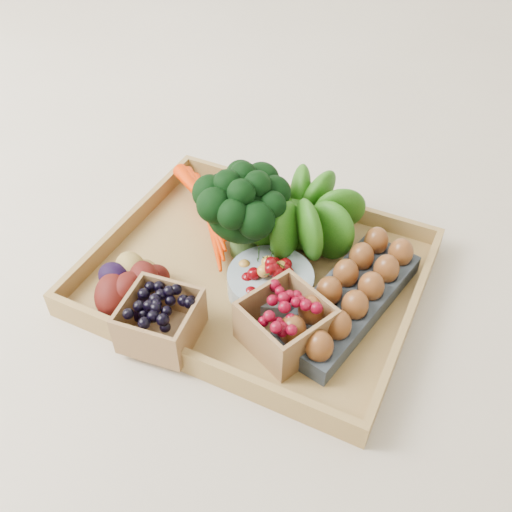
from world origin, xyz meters
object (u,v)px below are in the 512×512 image
at_px(broccoli, 243,225).
at_px(egg_carton, 348,302).
at_px(tray, 256,277).
at_px(cherry_bowl, 270,282).

xyz_separation_m(broccoli, egg_carton, (0.22, -0.05, -0.05)).
bearing_deg(broccoli, egg_carton, -12.45).
relative_size(broccoli, egg_carton, 0.54).
bearing_deg(egg_carton, tray, -169.87).
bearing_deg(egg_carton, broccoli, 179.55).
bearing_deg(tray, broccoli, 137.37).
height_order(broccoli, cherry_bowl, broccoli).
bearing_deg(tray, egg_carton, -1.87).
distance_m(broccoli, egg_carton, 0.23).
relative_size(cherry_bowl, egg_carton, 0.48).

